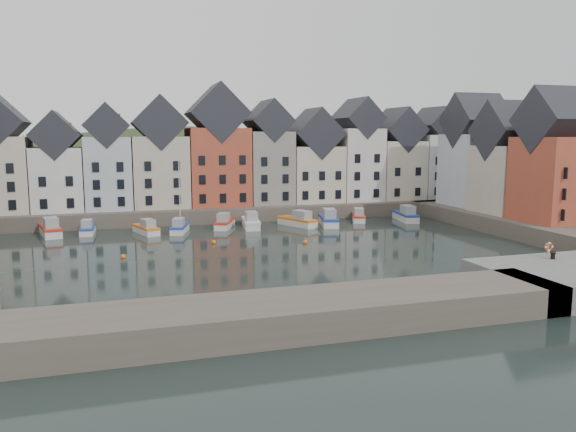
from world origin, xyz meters
name	(u,v)px	position (x,y,z in m)	size (l,w,h in m)	color
ground	(265,256)	(0.00, 0.00, 0.00)	(260.00, 260.00, 0.00)	black
far_quay	(216,210)	(0.00, 30.00, 1.00)	(90.00, 16.00, 2.00)	brown
right_quay	(542,225)	(37.00, 3.00, 1.00)	(14.00, 54.00, 2.00)	brown
near_wall	(198,324)	(-10.00, -22.00, 1.00)	(50.00, 6.00, 2.00)	brown
hillside	(196,286)	(0.02, 56.00, -17.96)	(153.60, 70.40, 64.00)	#1F3219
far_terrace	(238,158)	(3.21, 28.00, 8.88)	(72.37, 8.16, 17.78)	beige
right_terrace	(512,161)	(36.00, 8.07, 8.91)	(8.30, 24.25, 16.36)	silver
mooring_buoys	(218,247)	(-4.00, 5.33, 0.15)	(20.50, 5.50, 0.50)	orange
boat_a	(51,230)	(-22.36, 18.97, 0.76)	(3.47, 6.97, 2.56)	silver
boat_b	(88,229)	(-18.07, 19.08, 0.61)	(1.86, 5.40, 2.05)	silver
boat_c	(146,229)	(-11.01, 16.87, 0.64)	(3.34, 5.82, 2.13)	silver
boat_d	(180,227)	(-6.92, 16.66, 0.69)	(3.12, 5.79, 10.57)	silver
boat_e	(224,223)	(-0.79, 18.55, 0.67)	(3.90, 6.15, 2.26)	silver
boat_f	(251,222)	(2.62, 17.63, 0.74)	(2.85, 6.67, 2.48)	silver
boat_g	(298,221)	(9.09, 17.02, 0.72)	(4.39, 6.57, 2.43)	silver
boat_h	(329,220)	(13.29, 16.49, 0.78)	(3.69, 7.12, 2.62)	silver
boat_i	(359,217)	(18.85, 18.89, 0.64)	(3.69, 5.86, 2.16)	silver
boat_j	(406,216)	(25.50, 17.13, 0.76)	(3.23, 6.92, 2.55)	silver
mooring_bollard	(553,255)	(20.27, -17.27, 2.31)	(0.48, 0.48, 0.56)	black
life_ring_post	(548,247)	(20.43, -16.54, 2.86)	(0.80, 0.17, 1.30)	gray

